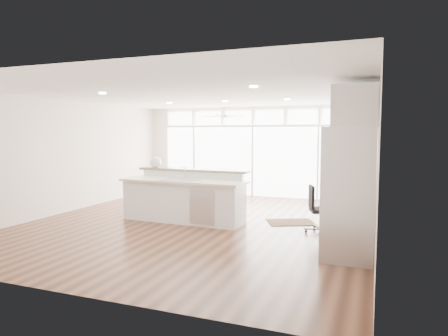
% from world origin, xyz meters
% --- Properties ---
extents(floor, '(7.00, 8.00, 0.02)m').
position_xyz_m(floor, '(0.00, 0.00, -0.01)').
color(floor, '#3C1F12').
rests_on(floor, ground).
extents(ceiling, '(7.00, 8.00, 0.02)m').
position_xyz_m(ceiling, '(0.00, 0.00, 2.70)').
color(ceiling, white).
rests_on(ceiling, wall_back).
extents(wall_back, '(7.00, 0.04, 2.70)m').
position_xyz_m(wall_back, '(0.00, 4.00, 1.35)').
color(wall_back, silver).
rests_on(wall_back, floor).
extents(wall_front, '(7.00, 0.04, 2.70)m').
position_xyz_m(wall_front, '(0.00, -4.00, 1.35)').
color(wall_front, silver).
rests_on(wall_front, floor).
extents(wall_left, '(0.04, 8.00, 2.70)m').
position_xyz_m(wall_left, '(-3.50, 0.00, 1.35)').
color(wall_left, silver).
rests_on(wall_left, floor).
extents(wall_right, '(0.04, 8.00, 2.70)m').
position_xyz_m(wall_right, '(3.50, 0.00, 1.35)').
color(wall_right, silver).
rests_on(wall_right, floor).
extents(glass_wall, '(5.80, 0.06, 2.08)m').
position_xyz_m(glass_wall, '(0.00, 3.94, 1.05)').
color(glass_wall, white).
rests_on(glass_wall, wall_back).
extents(transom_row, '(5.90, 0.06, 0.40)m').
position_xyz_m(transom_row, '(0.00, 3.94, 2.38)').
color(transom_row, white).
rests_on(transom_row, wall_back).
extents(desk_window, '(0.04, 0.85, 0.85)m').
position_xyz_m(desk_window, '(3.46, 0.30, 1.55)').
color(desk_window, silver).
rests_on(desk_window, wall_right).
extents(ceiling_fan, '(1.16, 1.16, 0.32)m').
position_xyz_m(ceiling_fan, '(-0.50, 2.80, 2.48)').
color(ceiling_fan, silver).
rests_on(ceiling_fan, ceiling).
extents(recessed_lights, '(3.40, 3.00, 0.02)m').
position_xyz_m(recessed_lights, '(0.00, 0.20, 2.68)').
color(recessed_lights, white).
rests_on(recessed_lights, ceiling).
extents(oven_cabinet, '(0.64, 1.20, 2.50)m').
position_xyz_m(oven_cabinet, '(3.17, 1.80, 1.25)').
color(oven_cabinet, white).
rests_on(oven_cabinet, floor).
extents(desk_nook, '(0.72, 1.30, 0.76)m').
position_xyz_m(desk_nook, '(3.13, 0.30, 0.38)').
color(desk_nook, white).
rests_on(desk_nook, floor).
extents(upper_cabinets, '(0.64, 1.30, 0.64)m').
position_xyz_m(upper_cabinets, '(3.17, 0.30, 2.35)').
color(upper_cabinets, white).
rests_on(upper_cabinets, wall_right).
extents(refrigerator, '(0.76, 0.90, 2.00)m').
position_xyz_m(refrigerator, '(3.11, -1.35, 1.00)').
color(refrigerator, silver).
rests_on(refrigerator, floor).
extents(fridge_cabinet, '(0.64, 0.90, 0.60)m').
position_xyz_m(fridge_cabinet, '(3.17, -1.35, 2.30)').
color(fridge_cabinet, white).
rests_on(fridge_cabinet, wall_right).
extents(framed_photos, '(0.06, 0.22, 0.80)m').
position_xyz_m(framed_photos, '(3.46, 0.92, 1.40)').
color(framed_photos, black).
rests_on(framed_photos, wall_right).
extents(kitchen_island, '(2.83, 1.18, 1.11)m').
position_xyz_m(kitchen_island, '(-0.39, 0.02, 0.55)').
color(kitchen_island, white).
rests_on(kitchen_island, floor).
extents(rug, '(1.17, 1.04, 0.01)m').
position_xyz_m(rug, '(1.81, 0.74, 0.01)').
color(rug, '#321F10').
rests_on(rug, floor).
extents(office_chair, '(0.58, 0.56, 0.90)m').
position_xyz_m(office_chair, '(2.55, 0.06, 0.45)').
color(office_chair, black).
rests_on(office_chair, floor).
extents(fishbowl, '(0.28, 0.28, 0.26)m').
position_xyz_m(fishbowl, '(-1.32, 0.47, 1.24)').
color(fishbowl, silver).
rests_on(fishbowl, kitchen_island).
extents(monitor, '(0.10, 0.43, 0.36)m').
position_xyz_m(monitor, '(3.05, 0.30, 0.94)').
color(monitor, black).
rests_on(monitor, desk_nook).
extents(keyboard, '(0.15, 0.36, 0.02)m').
position_xyz_m(keyboard, '(2.88, 0.30, 0.77)').
color(keyboard, silver).
rests_on(keyboard, desk_nook).
extents(potted_plant, '(0.27, 0.30, 0.22)m').
position_xyz_m(potted_plant, '(3.17, 1.80, 2.61)').
color(potted_plant, '#39632A').
rests_on(potted_plant, oven_cabinet).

